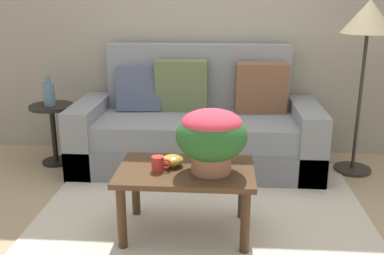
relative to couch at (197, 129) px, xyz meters
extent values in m
plane|color=tan|center=(0.10, -0.79, -0.34)|extent=(14.00, 14.00, 0.00)
cube|color=beige|center=(0.10, -0.80, -0.33)|extent=(2.35, 1.71, 0.01)
cube|color=slate|center=(0.00, -0.07, -0.21)|extent=(2.17, 0.87, 0.26)
cube|color=gray|center=(0.00, -0.09, 0.03)|extent=(1.71, 0.79, 0.21)
cube|color=gray|center=(0.00, 0.29, 0.32)|extent=(1.71, 0.16, 0.84)
cube|color=gray|center=(-0.97, -0.07, -0.04)|extent=(0.23, 0.87, 0.59)
cube|color=gray|center=(0.97, -0.07, -0.04)|extent=(0.23, 0.87, 0.59)
cube|color=#607047|center=(-0.15, 0.14, 0.37)|extent=(0.48, 0.17, 0.48)
cube|color=#4C5670|center=(-0.55, 0.14, 0.34)|extent=(0.42, 0.21, 0.42)
cube|color=brown|center=(0.57, 0.13, 0.37)|extent=(0.47, 0.23, 0.47)
cylinder|color=#442D1B|center=(-0.37, -1.45, -0.13)|extent=(0.06, 0.06, 0.42)
cylinder|color=#442D1B|center=(0.38, -1.45, -0.13)|extent=(0.06, 0.06, 0.42)
cylinder|color=#442D1B|center=(-0.37, -1.02, -0.13)|extent=(0.06, 0.06, 0.42)
cylinder|color=#442D1B|center=(0.38, -1.02, -0.13)|extent=(0.06, 0.06, 0.42)
cube|color=#4C331E|center=(0.01, -1.24, 0.10)|extent=(0.87, 0.56, 0.03)
cylinder|color=black|center=(-1.32, -0.06, -0.33)|extent=(0.25, 0.25, 0.03)
cylinder|color=black|center=(-1.32, -0.06, -0.06)|extent=(0.05, 0.05, 0.50)
cylinder|color=black|center=(-1.32, -0.06, 0.21)|extent=(0.39, 0.39, 0.03)
cylinder|color=#2D2823|center=(1.40, -0.06, -0.32)|extent=(0.32, 0.32, 0.03)
cylinder|color=#2D2823|center=(1.40, -0.06, 0.28)|extent=(0.03, 0.03, 1.18)
cone|color=beige|center=(1.40, -0.06, 1.01)|extent=(0.44, 0.44, 0.27)
cylinder|color=#A36B4C|center=(0.17, -1.26, 0.18)|extent=(0.25, 0.25, 0.13)
ellipsoid|color=#286028|center=(0.17, -1.26, 0.35)|extent=(0.44, 0.44, 0.31)
ellipsoid|color=#DB384C|center=(0.17, -1.26, 0.43)|extent=(0.38, 0.38, 0.17)
cylinder|color=red|center=(-0.17, -1.28, 0.16)|extent=(0.08, 0.08, 0.09)
torus|color=red|center=(-0.12, -1.28, 0.16)|extent=(0.06, 0.01, 0.06)
cylinder|color=gold|center=(-0.09, -1.19, 0.13)|extent=(0.05, 0.05, 0.02)
ellipsoid|color=gold|center=(-0.09, -1.19, 0.16)|extent=(0.14, 0.14, 0.06)
cylinder|color=slate|center=(-1.32, -0.08, 0.32)|extent=(0.10, 0.10, 0.20)
cylinder|color=slate|center=(-1.32, -0.08, 0.46)|extent=(0.05, 0.05, 0.07)
camera|label=1|loc=(0.24, -3.86, 1.19)|focal=41.62mm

